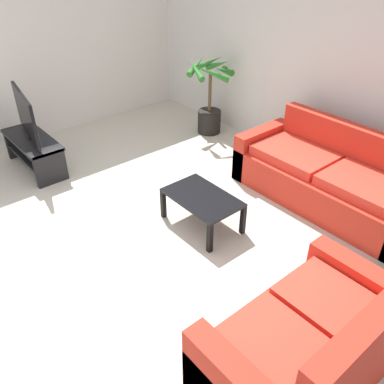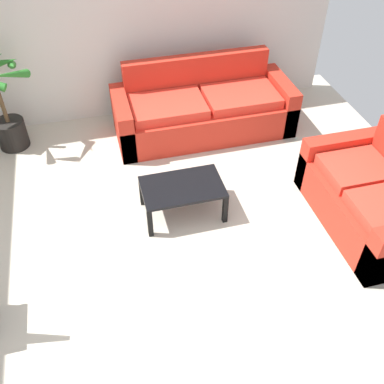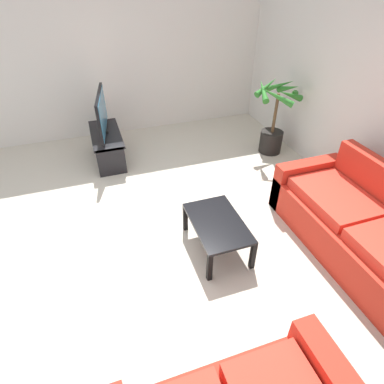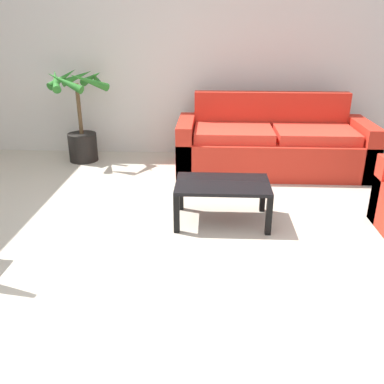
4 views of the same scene
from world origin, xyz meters
TOP-DOWN VIEW (x-y plane):
  - ground_plane at (0.00, 0.00)m, footprint 6.60×6.60m
  - wall_back at (0.00, 3.00)m, footprint 6.00×0.06m
  - couch_main at (1.06, 2.28)m, footprint 2.27×0.90m
  - couch_loveseat at (2.28, 0.22)m, footprint 0.90×1.53m
  - coffee_table at (0.43, 0.83)m, footprint 0.84×0.53m
  - potted_palm at (-1.35, 2.55)m, footprint 0.79×0.77m

SIDE VIEW (x-z plane):
  - ground_plane at x=0.00m, z-range 0.00..0.00m
  - couch_loveseat at x=2.28m, z-range -0.15..0.75m
  - couch_main at x=1.06m, z-range -0.15..0.75m
  - coffee_table at x=0.43m, z-range 0.13..0.51m
  - potted_palm at x=-1.35m, z-range -0.06..1.13m
  - wall_back at x=0.00m, z-range 0.00..2.70m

